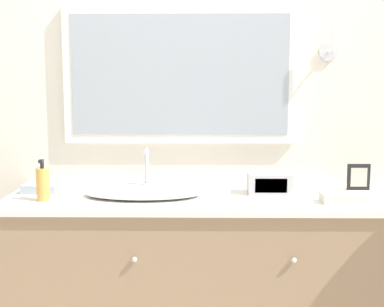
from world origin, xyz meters
name	(u,v)px	position (x,y,z in m)	size (l,w,h in m)	color
wall_back	(211,108)	(0.00, 0.66, 1.28)	(8.00, 0.18, 2.55)	silver
vanity_counter	(212,283)	(0.00, 0.33, 0.44)	(1.95, 0.62, 0.88)	#937556
sink_basin	(143,192)	(-0.33, 0.30, 0.90)	(0.55, 0.35, 0.21)	white
soap_bottle	(43,184)	(-0.78, 0.20, 0.96)	(0.06, 0.06, 0.19)	gold
appliance_box	(270,183)	(0.28, 0.37, 0.93)	(0.21, 0.12, 0.10)	#BCBCC1
picture_frame	(359,177)	(0.73, 0.45, 0.95)	(0.11, 0.01, 0.13)	black
hand_towel_near_sink	(42,188)	(-0.84, 0.39, 0.90)	(0.17, 0.14, 0.04)	#A8B7C6
hand_towel_far_corner	(344,198)	(0.58, 0.18, 0.90)	(0.20, 0.11, 0.04)	silver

